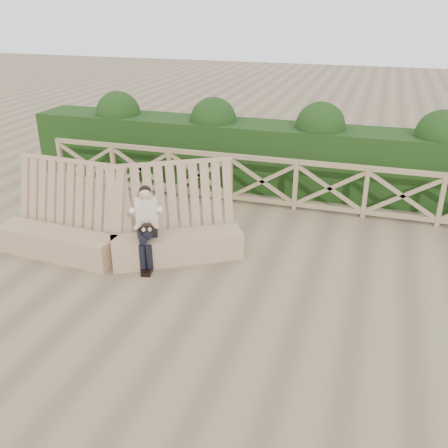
% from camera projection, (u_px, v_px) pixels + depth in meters
% --- Properties ---
extents(ground, '(60.00, 60.00, 0.00)m').
position_uv_depth(ground, '(209.00, 285.00, 7.85)').
color(ground, brown).
rests_on(ground, ground).
extents(bench, '(4.25, 1.81, 1.61)m').
position_uv_depth(bench, '(117.00, 234.00, 8.60)').
color(bench, '#8E6C51').
rests_on(bench, ground).
extents(woman, '(0.52, 0.82, 1.35)m').
position_uv_depth(woman, '(147.00, 223.00, 8.23)').
color(woman, black).
rests_on(woman, ground).
extents(guardrail, '(10.10, 0.09, 1.10)m').
position_uv_depth(guardrail, '(262.00, 181.00, 10.66)').
color(guardrail, '#8B7050').
rests_on(guardrail, ground).
extents(hedge, '(12.00, 1.20, 1.50)m').
position_uv_depth(hedge, '(274.00, 157.00, 11.63)').
color(hedge, black).
rests_on(hedge, ground).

